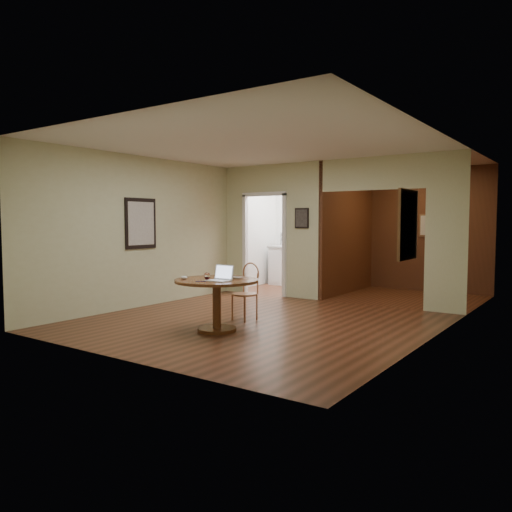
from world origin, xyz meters
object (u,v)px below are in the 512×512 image
Objects in this scene: dining_table at (217,293)px; closed_laptop at (231,278)px; chair at (247,288)px; open_laptop at (221,276)px.

dining_table is 3.90× the size of closed_laptop.
closed_laptop is (0.11, 0.18, 0.20)m from dining_table.
chair is at bearing 98.20° from dining_table.
open_laptop is (0.30, -1.01, 0.29)m from chair.
closed_laptop is (-0.06, 0.29, -0.05)m from open_laptop.
chair is 2.99× the size of closed_laptop.
closed_laptop is at bearing 58.66° from dining_table.
dining_table is at bearing 146.07° from open_laptop.
chair is at bearing 105.25° from open_laptop.
dining_table is 0.91m from chair.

